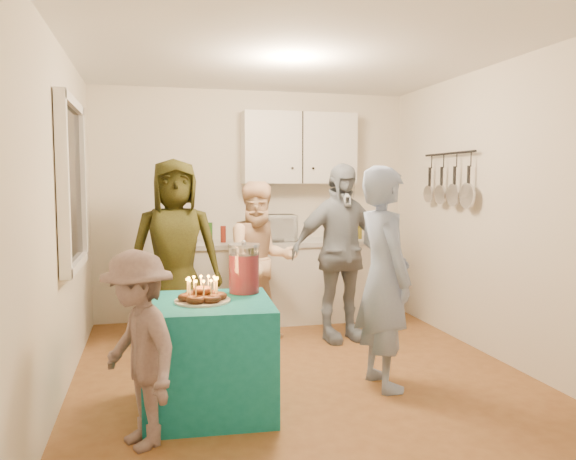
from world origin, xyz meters
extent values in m
plane|color=brown|center=(0.00, 0.00, 0.00)|extent=(4.00, 4.00, 0.00)
plane|color=white|center=(0.00, 0.00, 2.60)|extent=(4.00, 4.00, 0.00)
plane|color=silver|center=(0.00, 2.00, 1.30)|extent=(3.60, 3.60, 0.00)
plane|color=silver|center=(-1.80, 0.00, 1.30)|extent=(4.00, 4.00, 0.00)
plane|color=silver|center=(1.80, 0.00, 1.30)|extent=(4.00, 4.00, 0.00)
cube|color=black|center=(-1.77, 0.30, 1.55)|extent=(0.04, 1.00, 1.20)
cube|color=white|center=(0.20, 1.70, 0.43)|extent=(2.20, 0.58, 0.86)
cube|color=beige|center=(0.20, 1.70, 0.89)|extent=(2.24, 0.62, 0.05)
cube|color=white|center=(0.50, 1.85, 1.95)|extent=(1.30, 0.30, 0.80)
cube|color=black|center=(1.72, 0.70, 1.60)|extent=(0.12, 1.00, 0.60)
imported|color=white|center=(0.15, 1.70, 1.06)|extent=(0.54, 0.39, 0.29)
cube|color=#127579|center=(-0.79, -0.60, 0.38)|extent=(0.90, 0.90, 0.76)
cylinder|color=red|center=(-0.51, -0.37, 0.93)|extent=(0.22, 0.22, 0.34)
imported|color=#8B9FCA|center=(0.55, -0.47, 0.85)|extent=(0.45, 0.64, 1.69)
imported|color=#525117|center=(-0.94, 1.10, 0.90)|extent=(0.90, 0.61, 1.79)
imported|color=#EFA87C|center=(-0.11, 1.01, 0.79)|extent=(0.82, 0.67, 1.57)
imported|color=#102035|center=(0.64, 0.82, 0.87)|extent=(1.08, 0.58, 1.75)
imported|color=#655150|center=(-1.25, -1.03, 0.59)|extent=(0.72, 0.87, 1.18)
camera|label=1|loc=(-1.17, -4.39, 1.58)|focal=35.00mm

